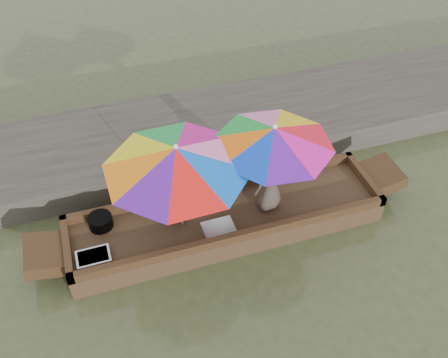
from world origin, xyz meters
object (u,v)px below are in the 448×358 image
object	(u,v)px
tray_crayfish	(94,258)
supply_bag	(192,203)
cooking_pot	(101,222)
charcoal_grill	(176,208)
umbrella_bow	(179,188)
vendor	(270,181)
umbrella_stern	(271,167)
tray_scallop	(218,228)
boat_hull	(226,221)

from	to	relation	value
tray_crayfish	supply_bag	bearing A→B (deg)	18.39
cooking_pot	charcoal_grill	distance (m)	1.14
tray_crayfish	charcoal_grill	world-z (taller)	charcoal_grill
cooking_pot	umbrella_bow	bearing A→B (deg)	-16.38
vendor	umbrella_stern	bearing A→B (deg)	-146.04
tray_scallop	charcoal_grill	world-z (taller)	charcoal_grill
cooking_pot	tray_crayfish	bearing A→B (deg)	-107.12
boat_hull	umbrella_stern	bearing A→B (deg)	0.00
boat_hull	supply_bag	world-z (taller)	supply_bag
cooking_pot	tray_scallop	distance (m)	1.77
boat_hull	charcoal_grill	size ratio (longest dim) A/B	12.91
umbrella_stern	boat_hull	bearing A→B (deg)	180.00
supply_bag	vendor	bearing A→B (deg)	-13.77
boat_hull	tray_scallop	world-z (taller)	tray_scallop
supply_bag	umbrella_stern	bearing A→B (deg)	-12.37
boat_hull	vendor	world-z (taller)	vendor
cooking_pot	umbrella_bow	xyz separation A→B (m)	(1.17, -0.34, 0.68)
charcoal_grill	vendor	world-z (taller)	vendor
cooking_pot	supply_bag	xyz separation A→B (m)	(1.39, -0.09, 0.03)
charcoal_grill	supply_bag	world-z (taller)	supply_bag
vendor	umbrella_bow	size ratio (longest dim) A/B	0.51
vendor	tray_crayfish	bearing A→B (deg)	-18.74
charcoal_grill	umbrella_stern	size ratio (longest dim) A/B	0.22
tray_crayfish	umbrella_stern	bearing A→B (deg)	5.53
tray_scallop	umbrella_bow	size ratio (longest dim) A/B	0.23
boat_hull	charcoal_grill	distance (m)	0.82
cooking_pot	umbrella_stern	size ratio (longest dim) A/B	0.21
boat_hull	umbrella_stern	world-z (taller)	umbrella_stern
boat_hull	vendor	xyz separation A→B (m)	(0.68, -0.03, 0.71)
supply_bag	vendor	distance (m)	1.26
tray_crayfish	charcoal_grill	distance (m)	1.43
tray_scallop	umbrella_stern	bearing A→B (deg)	16.06
cooking_pot	umbrella_stern	bearing A→B (deg)	-7.63
charcoal_grill	umbrella_stern	world-z (taller)	umbrella_stern
supply_bag	tray_scallop	bearing A→B (deg)	-62.64
vendor	boat_hull	bearing A→B (deg)	-25.95
boat_hull	umbrella_bow	distance (m)	1.18
boat_hull	tray_crayfish	xyz separation A→B (m)	(-2.05, -0.27, 0.22)
charcoal_grill	umbrella_stern	distance (m)	1.60
cooking_pot	umbrella_stern	xyz separation A→B (m)	(2.56, -0.34, 0.68)
boat_hull	tray_crayfish	size ratio (longest dim) A/B	10.29
vendor	tray_scallop	bearing A→B (deg)	-8.99
cooking_pot	vendor	distance (m)	2.61
cooking_pot	tray_crayfish	xyz separation A→B (m)	(-0.19, -0.61, -0.05)
tray_crayfish	tray_scallop	distance (m)	1.85
vendor	umbrella_bow	bearing A→B (deg)	-24.85
umbrella_stern	tray_scallop	bearing A→B (deg)	-163.94
charcoal_grill	tray_crayfish	bearing A→B (deg)	-158.04
supply_bag	umbrella_bow	bearing A→B (deg)	-130.46
umbrella_bow	tray_scallop	bearing A→B (deg)	-28.13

